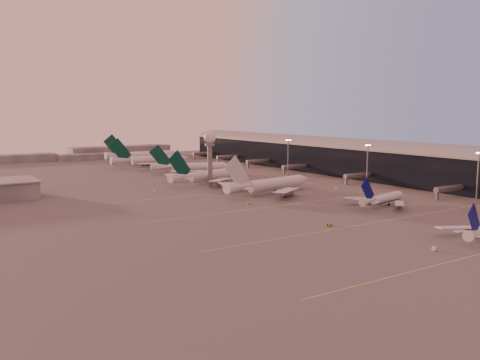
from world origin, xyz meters
TOP-DOWN VIEW (x-y plane):
  - ground at (0.00, 0.00)m, footprint 700.00×700.00m
  - taxiway_markings at (30.00, 56.00)m, footprint 180.00×185.25m
  - terminal at (107.88, 110.09)m, footprint 57.00×362.00m
  - radar_tower at (5.00, 120.00)m, footprint 6.40×6.40m
  - mast_a at (58.00, 0.00)m, footprint 3.60×0.56m
  - mast_b at (55.00, 55.00)m, footprint 3.60×0.56m
  - mast_c at (50.00, 110.00)m, footprint 3.60×0.56m
  - mast_d at (48.00, 200.00)m, footprint 3.60×0.56m
  - distant_horizon at (2.62, 325.14)m, footprint 165.00×37.50m
  - narrowbody_mid at (39.08, 30.19)m, footprint 34.52×27.28m
  - widebody_white at (17.99, 82.59)m, footprint 57.34×45.59m
  - greentail_a at (10.34, 130.22)m, footprint 54.73×43.73m
  - greentail_b at (22.23, 173.69)m, footprint 51.54×40.95m
  - greentail_c at (16.60, 227.33)m, footprint 60.27×48.66m
  - greentail_d at (25.96, 263.16)m, footprint 63.30×51.11m
  - gsv_truck_a at (-2.35, -25.76)m, footprint 6.39×3.66m
  - gsv_tug_mid at (-6.27, 14.51)m, footprint 3.86×3.81m
  - gsv_truck_b at (39.12, 46.68)m, footprint 6.16×4.19m
  - gsv_truck_c at (-6.51, 65.18)m, footprint 5.23×3.11m
  - gsv_catering_b at (55.28, 75.94)m, footprint 5.23×3.00m
  - gsv_truck_d at (-27.72, 118.20)m, footprint 3.81×5.96m
  - gsv_tug_hangar at (47.02, 146.79)m, footprint 3.81×3.44m

SIDE VIEW (x-z plane):
  - ground at x=0.00m, z-range 0.00..0.00m
  - taxiway_markings at x=30.00m, z-range 0.00..0.02m
  - gsv_tug_hangar at x=47.02m, z-range 0.01..0.95m
  - gsv_tug_mid at x=-6.27m, z-range 0.01..0.98m
  - gsv_truck_c at x=-6.51m, z-range 0.02..2.01m
  - gsv_truck_d at x=-27.72m, z-range 0.02..2.29m
  - gsv_truck_b at x=39.12m, z-range 0.02..2.37m
  - gsv_truck_a at x=-2.35m, z-range 0.02..2.46m
  - gsv_catering_b at x=55.28m, z-range 0.00..4.04m
  - narrowbody_mid at x=39.08m, z-range -4.05..9.57m
  - greentail_b at x=22.23m, z-range -6.28..13.14m
  - widebody_white at x=17.99m, z-range -6.63..13.66m
  - greentail_a at x=10.34m, z-range -6.52..13.64m
  - greentail_c at x=16.60m, z-range -7.08..14.81m
  - distant_horizon at x=2.62m, z-range -0.61..8.39m
  - greentail_d at x=25.96m, z-range -7.43..15.55m
  - terminal at x=107.88m, z-range -1.00..22.04m
  - mast_a at x=58.00m, z-range 1.24..26.24m
  - mast_b at x=55.00m, z-range 1.24..26.24m
  - mast_c at x=50.00m, z-range 1.24..26.24m
  - mast_d at x=48.00m, z-range 1.24..26.24m
  - radar_tower at x=5.00m, z-range 5.40..36.50m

